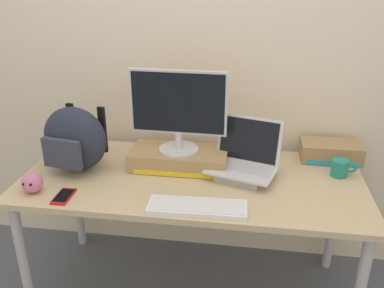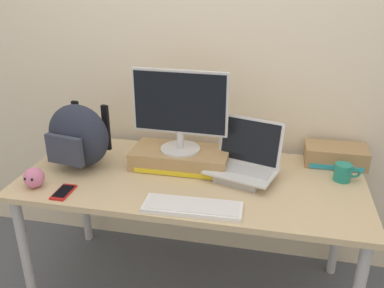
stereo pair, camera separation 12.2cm
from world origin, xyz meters
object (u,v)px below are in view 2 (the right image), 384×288
at_px(open_laptop, 243,167).
at_px(plush_toy, 34,178).
at_px(toner_box_yellow, 180,158).
at_px(coffee_mug, 343,172).
at_px(external_keyboard, 193,207).
at_px(messenger_backpack, 78,136).
at_px(toner_box_cyan, 336,155).
at_px(desktop_monitor, 180,110).
at_px(cell_phone, 64,192).

bearing_deg(open_laptop, plush_toy, -145.76).
bearing_deg(toner_box_yellow, coffee_mug, 1.12).
bearing_deg(external_keyboard, toner_box_yellow, 108.71).
bearing_deg(toner_box_yellow, messenger_backpack, -169.33).
xyz_separation_m(plush_toy, toner_box_cyan, (1.44, 0.57, 0.00)).
bearing_deg(coffee_mug, toner_box_cyan, 95.66).
xyz_separation_m(desktop_monitor, cell_phone, (-0.47, -0.39, -0.31)).
xyz_separation_m(toner_box_yellow, messenger_backpack, (-0.52, -0.10, 0.12)).
height_order(toner_box_yellow, cell_phone, toner_box_yellow).
bearing_deg(cell_phone, toner_box_cyan, 24.70).
relative_size(cell_phone, plush_toy, 1.44).
relative_size(open_laptop, external_keyboard, 0.88).
height_order(open_laptop, toner_box_cyan, open_laptop).
relative_size(desktop_monitor, external_keyboard, 1.12).
distance_m(messenger_backpack, cell_phone, 0.34).
distance_m(external_keyboard, messenger_backpack, 0.76).
height_order(messenger_backpack, toner_box_cyan, messenger_backpack).
distance_m(external_keyboard, toner_box_cyan, 0.89).
relative_size(desktop_monitor, toner_box_cyan, 1.54).
distance_m(cell_phone, toner_box_cyan, 1.41).
bearing_deg(external_keyboard, toner_box_cyan, 41.09).
bearing_deg(plush_toy, open_laptop, 17.52).
bearing_deg(desktop_monitor, cell_phone, -138.31).
relative_size(coffee_mug, toner_box_cyan, 0.39).
relative_size(cell_phone, toner_box_cyan, 0.45).
bearing_deg(open_laptop, coffee_mug, 25.67).
relative_size(messenger_backpack, plush_toy, 3.78).
distance_m(external_keyboard, cell_phone, 0.62).
distance_m(desktop_monitor, open_laptop, 0.43).
distance_m(toner_box_yellow, open_laptop, 0.34).
relative_size(toner_box_yellow, external_keyboard, 1.15).
xyz_separation_m(cell_phone, plush_toy, (-0.16, 0.03, 0.04)).
bearing_deg(open_laptop, external_keyboard, -101.62).
xyz_separation_m(coffee_mug, cell_phone, (-1.29, -0.41, -0.04)).
distance_m(open_laptop, plush_toy, 1.02).
bearing_deg(desktop_monitor, toner_box_cyan, 16.25).
bearing_deg(external_keyboard, desktop_monitor, 108.77).
height_order(desktop_monitor, coffee_mug, desktop_monitor).
distance_m(toner_box_yellow, external_keyboard, 0.43).
distance_m(open_laptop, coffee_mug, 0.49).
relative_size(open_laptop, messenger_backpack, 1.03).
bearing_deg(messenger_backpack, cell_phone, -69.72).
relative_size(desktop_monitor, coffee_mug, 3.92).
xyz_separation_m(toner_box_yellow, open_laptop, (0.34, -0.06, 0.01)).
distance_m(desktop_monitor, cell_phone, 0.69).
distance_m(desktop_monitor, toner_box_cyan, 0.87).
height_order(open_laptop, plush_toy, open_laptop).
bearing_deg(open_laptop, cell_phone, -140.82).
bearing_deg(desktop_monitor, toner_box_yellow, 89.32).
bearing_deg(coffee_mug, plush_toy, -165.27).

